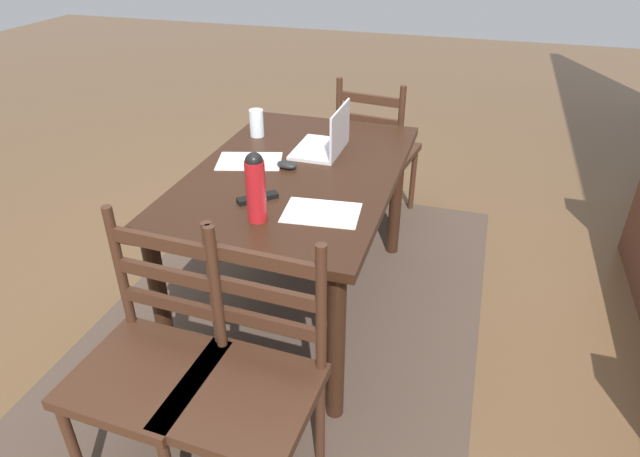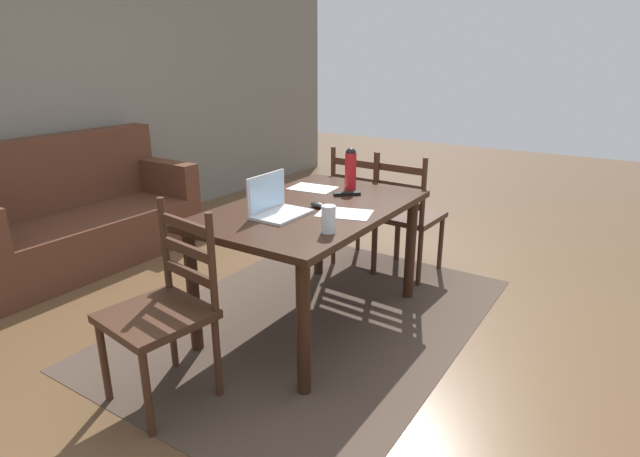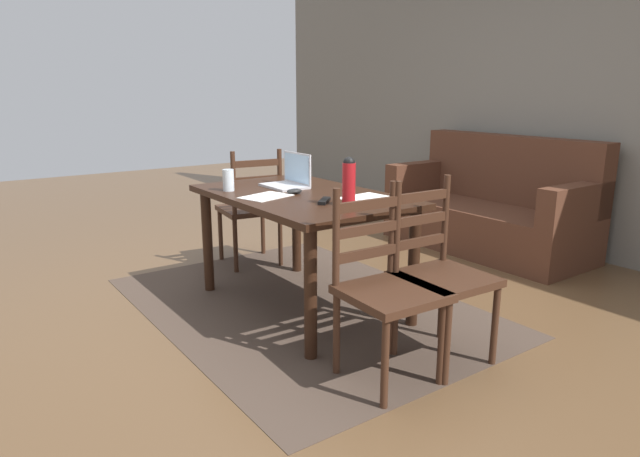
{
  "view_description": "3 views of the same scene",
  "coord_description": "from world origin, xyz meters",
  "px_view_note": "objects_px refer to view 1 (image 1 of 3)",
  "views": [
    {
      "loc": [
        2.15,
        0.77,
        1.8
      ],
      "look_at": [
        -0.01,
        0.11,
        0.47
      ],
      "focal_mm": 30.86,
      "sensor_mm": 36.0,
      "label": 1
    },
    {
      "loc": [
        -2.43,
        -1.63,
        1.62
      ],
      "look_at": [
        0.03,
        -0.04,
        0.62
      ],
      "focal_mm": 28.86,
      "sensor_mm": 36.0,
      "label": 2
    },
    {
      "loc": [
        2.89,
        -1.92,
        1.4
      ],
      "look_at": [
        0.05,
        0.11,
        0.53
      ],
      "focal_mm": 31.26,
      "sensor_mm": 36.0,
      "label": 3
    }
  ],
  "objects_px": {
    "water_bottle": "(256,186)",
    "drinking_glass": "(257,123)",
    "laptop": "(328,140)",
    "tv_remote": "(258,198)",
    "chair_right_near": "(150,363)",
    "computer_mouse": "(287,165)",
    "chair_right_far": "(249,387)",
    "chair_left_far": "(376,153)",
    "dining_table": "(296,190)"
  },
  "relations": [
    {
      "from": "water_bottle",
      "to": "drinking_glass",
      "type": "bearing_deg",
      "value": -157.36
    },
    {
      "from": "laptop",
      "to": "tv_remote",
      "type": "height_order",
      "value": "laptop"
    },
    {
      "from": "water_bottle",
      "to": "chair_right_near",
      "type": "bearing_deg",
      "value": -19.17
    },
    {
      "from": "laptop",
      "to": "computer_mouse",
      "type": "xyz_separation_m",
      "value": [
        0.24,
        -0.12,
        -0.04
      ]
    },
    {
      "from": "chair_right_far",
      "to": "water_bottle",
      "type": "relative_size",
      "value": 3.44
    },
    {
      "from": "chair_right_far",
      "to": "computer_mouse",
      "type": "bearing_deg",
      "value": -167.31
    },
    {
      "from": "chair_right_near",
      "to": "computer_mouse",
      "type": "xyz_separation_m",
      "value": [
        -1.02,
        0.13,
        0.31
      ]
    },
    {
      "from": "water_bottle",
      "to": "chair_left_far",
      "type": "bearing_deg",
      "value": 173.53
    },
    {
      "from": "chair_left_far",
      "to": "computer_mouse",
      "type": "xyz_separation_m",
      "value": [
        1.0,
        -0.22,
        0.31
      ]
    },
    {
      "from": "dining_table",
      "to": "tv_remote",
      "type": "bearing_deg",
      "value": -9.58
    },
    {
      "from": "chair_right_near",
      "to": "water_bottle",
      "type": "distance_m",
      "value": 0.72
    },
    {
      "from": "laptop",
      "to": "computer_mouse",
      "type": "distance_m",
      "value": 0.28
    },
    {
      "from": "chair_left_far",
      "to": "water_bottle",
      "type": "distance_m",
      "value": 1.55
    },
    {
      "from": "chair_right_far",
      "to": "laptop",
      "type": "relative_size",
      "value": 2.95
    },
    {
      "from": "laptop",
      "to": "drinking_glass",
      "type": "relative_size",
      "value": 2.3
    },
    {
      "from": "dining_table",
      "to": "drinking_glass",
      "type": "xyz_separation_m",
      "value": [
        -0.35,
        -0.33,
        0.17
      ]
    },
    {
      "from": "chair_right_near",
      "to": "water_bottle",
      "type": "xyz_separation_m",
      "value": [
        -0.54,
        0.19,
        0.44
      ]
    },
    {
      "from": "laptop",
      "to": "water_bottle",
      "type": "relative_size",
      "value": 1.16
    },
    {
      "from": "chair_right_near",
      "to": "chair_left_far",
      "type": "relative_size",
      "value": 1.0
    },
    {
      "from": "chair_right_far",
      "to": "water_bottle",
      "type": "height_order",
      "value": "water_bottle"
    },
    {
      "from": "chair_right_near",
      "to": "drinking_glass",
      "type": "relative_size",
      "value": 6.8
    },
    {
      "from": "dining_table",
      "to": "computer_mouse",
      "type": "height_order",
      "value": "computer_mouse"
    },
    {
      "from": "chair_right_near",
      "to": "laptop",
      "type": "distance_m",
      "value": 1.34
    },
    {
      "from": "chair_right_far",
      "to": "chair_right_near",
      "type": "bearing_deg",
      "value": -90.0
    },
    {
      "from": "chair_left_far",
      "to": "tv_remote",
      "type": "height_order",
      "value": "chair_left_far"
    },
    {
      "from": "drinking_glass",
      "to": "chair_right_far",
      "type": "bearing_deg",
      "value": 20.82
    },
    {
      "from": "computer_mouse",
      "to": "chair_left_far",
      "type": "bearing_deg",
      "value": 177.38
    },
    {
      "from": "chair_right_far",
      "to": "drinking_glass",
      "type": "height_order",
      "value": "chair_right_far"
    },
    {
      "from": "chair_left_far",
      "to": "tv_remote",
      "type": "xyz_separation_m",
      "value": [
        1.33,
        -0.23,
        0.31
      ]
    },
    {
      "from": "water_bottle",
      "to": "computer_mouse",
      "type": "bearing_deg",
      "value": -173.51
    },
    {
      "from": "chair_right_far",
      "to": "drinking_glass",
      "type": "distance_m",
      "value": 1.5
    },
    {
      "from": "water_bottle",
      "to": "computer_mouse",
      "type": "relative_size",
      "value": 2.76
    },
    {
      "from": "chair_right_far",
      "to": "dining_table",
      "type": "bearing_deg",
      "value": -169.69
    },
    {
      "from": "chair_left_far",
      "to": "computer_mouse",
      "type": "bearing_deg",
      "value": -12.57
    },
    {
      "from": "dining_table",
      "to": "water_bottle",
      "type": "bearing_deg",
      "value": 1.01
    },
    {
      "from": "dining_table",
      "to": "tv_remote",
      "type": "xyz_separation_m",
      "value": [
        0.32,
        -0.05,
        0.11
      ]
    },
    {
      "from": "chair_right_near",
      "to": "computer_mouse",
      "type": "height_order",
      "value": "chair_right_near"
    },
    {
      "from": "chair_right_near",
      "to": "water_bottle",
      "type": "relative_size",
      "value": 3.44
    },
    {
      "from": "laptop",
      "to": "tv_remote",
      "type": "relative_size",
      "value": 1.89
    },
    {
      "from": "dining_table",
      "to": "water_bottle",
      "type": "distance_m",
      "value": 0.53
    },
    {
      "from": "dining_table",
      "to": "chair_right_near",
      "type": "relative_size",
      "value": 1.51
    },
    {
      "from": "drinking_glass",
      "to": "tv_remote",
      "type": "bearing_deg",
      "value": 22.65
    },
    {
      "from": "dining_table",
      "to": "chair_left_far",
      "type": "height_order",
      "value": "chair_left_far"
    },
    {
      "from": "chair_right_near",
      "to": "chair_left_far",
      "type": "bearing_deg",
      "value": 170.01
    },
    {
      "from": "drinking_glass",
      "to": "tv_remote",
      "type": "height_order",
      "value": "drinking_glass"
    },
    {
      "from": "water_bottle",
      "to": "chair_right_far",
      "type": "bearing_deg",
      "value": 17.97
    },
    {
      "from": "laptop",
      "to": "tv_remote",
      "type": "distance_m",
      "value": 0.59
    },
    {
      "from": "dining_table",
      "to": "chair_left_far",
      "type": "distance_m",
      "value": 1.04
    },
    {
      "from": "chair_right_near",
      "to": "laptop",
      "type": "bearing_deg",
      "value": 168.53
    },
    {
      "from": "chair_left_far",
      "to": "water_bottle",
      "type": "bearing_deg",
      "value": -6.47
    }
  ]
}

